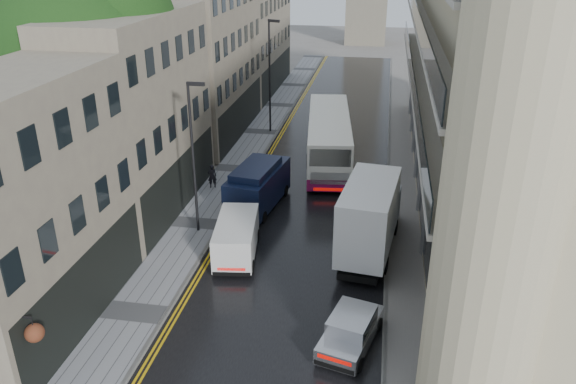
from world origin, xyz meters
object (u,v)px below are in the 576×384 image
(tree_far, at_px, (169,60))
(cream_bus, at_px, (310,156))
(tree_near, at_px, (75,93))
(white_lorry, at_px, (342,230))
(navy_van, at_px, (229,195))
(lamp_post_near, at_px, (193,160))
(pedestrian, at_px, (212,176))
(lamp_post_far, at_px, (270,78))
(white_van, at_px, (214,254))
(silver_hatchback, at_px, (320,344))

(tree_far, height_order, cream_bus, tree_far)
(tree_near, bearing_deg, white_lorry, -14.43)
(cream_bus, xyz_separation_m, navy_van, (-3.68, -6.33, -0.27))
(lamp_post_near, bearing_deg, tree_near, 167.76)
(white_lorry, bearing_deg, tree_near, 172.32)
(navy_van, relative_size, pedestrian, 3.58)
(cream_bus, distance_m, lamp_post_near, 9.93)
(navy_van, relative_size, lamp_post_far, 0.62)
(white_lorry, height_order, pedestrian, white_lorry)
(lamp_post_far, bearing_deg, cream_bus, -42.86)
(tree_far, distance_m, lamp_post_far, 7.89)
(tree_far, xyz_separation_m, cream_bus, (11.58, -6.32, -4.55))
(tree_near, bearing_deg, cream_bus, 29.36)
(tree_far, distance_m, lamp_post_near, 16.17)
(white_van, bearing_deg, lamp_post_near, 111.06)
(tree_near, xyz_separation_m, white_lorry, (14.87, -3.83, -4.93))
(tree_near, relative_size, pedestrian, 9.07)
(tree_near, height_order, cream_bus, tree_near)
(tree_far, xyz_separation_m, pedestrian, (5.75, -8.90, -5.34))
(cream_bus, relative_size, navy_van, 2.23)
(navy_van, bearing_deg, white_lorry, -23.71)
(silver_hatchback, bearing_deg, pedestrian, 135.05)
(white_lorry, height_order, navy_van, white_lorry)
(white_lorry, distance_m, silver_hatchback, 6.85)
(silver_hatchback, xyz_separation_m, lamp_post_near, (-7.70, 8.96, 3.43))
(white_lorry, height_order, lamp_post_near, lamp_post_near)
(white_van, distance_m, pedestrian, 9.88)
(navy_van, bearing_deg, cream_bus, 68.18)
(white_lorry, xyz_separation_m, silver_hatchback, (-0.21, -6.72, -1.30))
(pedestrian, bearing_deg, white_van, 84.41)
(pedestrian, bearing_deg, navy_van, 96.75)
(silver_hatchback, relative_size, lamp_post_near, 0.46)
(cream_bus, distance_m, navy_van, 7.33)
(silver_hatchback, bearing_deg, cream_bus, 113.76)
(cream_bus, height_order, lamp_post_near, lamp_post_near)
(navy_van, distance_m, lamp_post_far, 16.05)
(cream_bus, bearing_deg, lamp_post_far, 109.11)
(tree_far, distance_m, navy_van, 15.67)
(white_lorry, bearing_deg, white_van, -158.92)
(pedestrian, relative_size, lamp_post_near, 0.19)
(lamp_post_near, relative_size, lamp_post_far, 0.91)
(tree_near, bearing_deg, lamp_post_near, -12.83)
(lamp_post_far, bearing_deg, pedestrian, -74.78)
(pedestrian, bearing_deg, tree_near, 10.99)
(tree_near, bearing_deg, white_van, -30.53)
(cream_bus, xyz_separation_m, silver_hatchback, (2.78, -17.23, -0.97))
(tree_far, bearing_deg, tree_near, -91.32)
(lamp_post_near, bearing_deg, navy_van, 57.99)
(white_van, bearing_deg, cream_bus, 68.74)
(tree_far, relative_size, cream_bus, 1.02)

